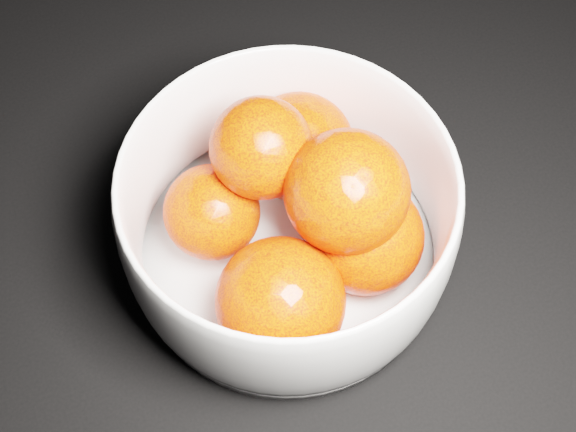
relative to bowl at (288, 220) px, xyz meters
name	(u,v)px	position (x,y,z in m)	size (l,w,h in m)	color
bowl	(288,220)	(0.00, 0.00, 0.00)	(0.20, 0.20, 0.10)	silver
orange_pile	(302,212)	(0.01, 0.00, 0.01)	(0.15, 0.17, 0.11)	#FF2F05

